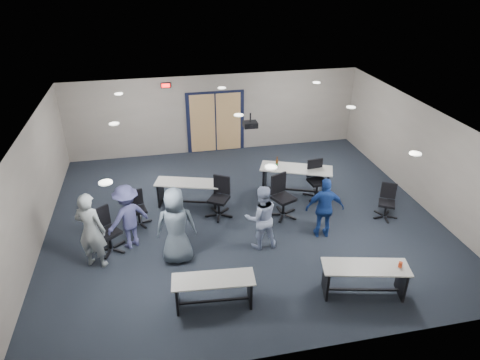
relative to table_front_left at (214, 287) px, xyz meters
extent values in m
plane|color=black|center=(1.24, 3.05, -0.45)|extent=(10.00, 10.00, 0.00)
cube|color=gray|center=(1.24, 7.55, 0.90)|extent=(10.00, 0.04, 2.70)
cube|color=gray|center=(1.24, -1.45, 0.90)|extent=(10.00, 0.04, 2.70)
cube|color=gray|center=(-3.76, 3.05, 0.90)|extent=(0.04, 9.00, 2.70)
cube|color=gray|center=(6.24, 3.05, 0.90)|extent=(0.04, 9.00, 2.70)
cube|color=white|center=(1.24, 3.05, 2.25)|extent=(10.00, 9.00, 0.04)
cube|color=black|center=(1.24, 7.52, 0.60)|extent=(2.00, 0.06, 2.20)
cube|color=tan|center=(0.79, 7.50, 0.60)|extent=(0.85, 0.04, 2.05)
cube|color=tan|center=(1.69, 7.50, 0.60)|extent=(0.85, 0.04, 2.05)
cube|color=black|center=(-0.36, 7.50, 2.00)|extent=(0.32, 0.05, 0.18)
cube|color=#FF0C0C|center=(-0.36, 7.47, 2.00)|extent=(0.26, 0.02, 0.12)
cylinder|color=black|center=(1.54, 3.55, 2.13)|extent=(0.04, 0.04, 0.24)
cube|color=black|center=(1.54, 3.55, 1.95)|extent=(0.35, 0.30, 0.14)
cylinder|color=black|center=(1.54, 3.40, 1.95)|extent=(0.08, 0.03, 0.08)
cube|color=beige|center=(0.00, 0.00, 0.19)|extent=(1.65, 0.68, 0.03)
cube|color=black|center=(-0.71, 0.06, -0.13)|extent=(0.09, 0.49, 0.62)
cube|color=black|center=(0.71, -0.06, -0.13)|extent=(0.09, 0.49, 0.62)
cube|color=black|center=(0.00, 0.00, -0.36)|extent=(1.43, 0.17, 0.04)
cube|color=beige|center=(3.03, -0.31, 0.24)|extent=(1.81, 0.95, 0.03)
cube|color=black|center=(2.29, -0.14, -0.11)|extent=(0.17, 0.52, 0.67)
cube|color=black|center=(3.78, -0.49, -0.11)|extent=(0.17, 0.52, 0.67)
cube|color=black|center=(3.03, -0.31, -0.35)|extent=(1.50, 0.39, 0.04)
cylinder|color=red|center=(3.68, -0.46, 0.31)|extent=(0.08, 0.08, 0.11)
cube|color=beige|center=(-0.10, 3.96, 0.25)|extent=(1.85, 1.08, 0.03)
cube|color=black|center=(-0.85, 4.19, -0.10)|extent=(0.20, 0.53, 0.68)
cube|color=black|center=(0.64, 3.73, -0.10)|extent=(0.20, 0.53, 0.68)
cube|color=black|center=(-0.10, 3.96, -0.35)|extent=(1.51, 0.51, 0.04)
cube|color=beige|center=(3.00, 3.98, 0.36)|extent=(2.13, 1.40, 0.03)
cube|color=black|center=(2.17, 4.32, -0.05)|extent=(0.29, 0.59, 0.79)
cube|color=black|center=(3.84, 3.64, -0.05)|extent=(0.29, 0.59, 0.79)
cube|color=black|center=(3.00, 3.98, -0.33)|extent=(1.69, 0.74, 0.05)
imported|color=#939DA1|center=(-2.39, 1.78, 0.47)|extent=(0.79, 0.67, 1.83)
imported|color=slate|center=(-0.58, 1.58, 0.47)|extent=(0.93, 0.64, 1.83)
imported|color=#ACBCE4|center=(1.39, 1.71, 0.35)|extent=(0.79, 0.62, 1.60)
imported|color=navy|center=(3.00, 1.81, 0.34)|extent=(0.98, 0.54, 1.58)
imported|color=#434579|center=(-1.64, 2.36, 0.36)|extent=(1.20, 1.06, 1.62)
camera|label=1|loc=(-0.81, -6.37, 5.75)|focal=32.00mm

